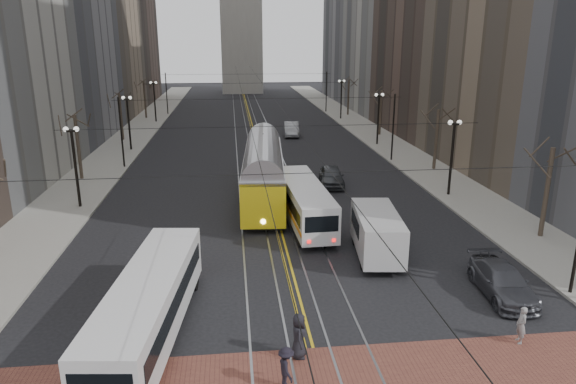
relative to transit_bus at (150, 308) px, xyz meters
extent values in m
plane|color=black|center=(6.21, -0.39, -1.36)|extent=(260.00, 260.00, 0.00)
cube|color=gray|center=(-8.79, 44.61, -1.28)|extent=(5.00, 140.00, 0.15)
cube|color=gray|center=(21.21, 44.61, -1.28)|extent=(5.00, 140.00, 0.15)
cube|color=gray|center=(6.21, 44.61, -1.35)|extent=(4.80, 130.00, 0.02)
cube|color=gold|center=(6.21, 44.61, -1.35)|extent=(0.42, 130.00, 0.01)
cylinder|color=black|center=(-7.49, 17.61, 1.44)|extent=(0.20, 0.20, 5.60)
cylinder|color=black|center=(-7.49, 37.61, 1.44)|extent=(0.20, 0.20, 5.60)
cylinder|color=black|center=(-7.49, 57.61, 1.44)|extent=(0.20, 0.20, 5.60)
cylinder|color=black|center=(19.91, 17.61, 1.44)|extent=(0.20, 0.20, 5.60)
cylinder|color=black|center=(19.91, 37.61, 1.44)|extent=(0.20, 0.20, 5.60)
cylinder|color=black|center=(19.91, 57.61, 1.44)|extent=(0.20, 0.20, 5.60)
cylinder|color=#382D23|center=(-9.49, 25.61, 1.44)|extent=(0.28, 0.28, 5.60)
cylinder|color=#382D23|center=(-9.49, 43.61, 1.44)|extent=(0.28, 0.28, 5.60)
cylinder|color=#382D23|center=(-9.49, 61.61, 1.44)|extent=(0.28, 0.28, 5.60)
cylinder|color=#382D23|center=(21.91, 8.61, 1.44)|extent=(0.28, 0.28, 5.60)
cylinder|color=#382D23|center=(21.91, 25.61, 1.44)|extent=(0.28, 0.28, 5.60)
cylinder|color=#382D23|center=(21.91, 43.61, 1.44)|extent=(0.28, 0.28, 5.60)
cylinder|color=#382D23|center=(21.91, 61.61, 1.44)|extent=(0.28, 0.28, 5.60)
cylinder|color=black|center=(4.71, 44.61, 4.64)|extent=(0.03, 120.00, 0.03)
cylinder|color=black|center=(7.71, 44.61, 4.64)|extent=(0.03, 120.00, 0.03)
cylinder|color=black|center=(-6.69, 29.61, 1.94)|extent=(0.16, 0.16, 6.60)
cylinder|color=black|center=(-6.69, 65.61, 1.94)|extent=(0.16, 0.16, 6.60)
cylinder|color=black|center=(19.11, 29.61, 1.94)|extent=(0.16, 0.16, 6.60)
cylinder|color=black|center=(19.11, 65.61, 1.94)|extent=(0.16, 0.16, 6.60)
cube|color=silver|center=(0.00, 0.00, 0.00)|extent=(3.44, 11.05, 2.72)
cube|color=yellow|center=(5.71, 18.45, 0.43)|extent=(3.84, 15.31, 3.57)
cube|color=silver|center=(8.01, 12.76, -0.02)|extent=(2.69, 10.31, 2.67)
cube|color=#BBBBBB|center=(11.19, 6.96, -0.09)|extent=(2.84, 5.96, 2.54)
imported|color=#383B3F|center=(11.51, 21.61, -0.57)|extent=(2.32, 4.80, 1.58)
imported|color=#929599|center=(10.88, 44.68, -0.53)|extent=(2.15, 5.17, 1.66)
imported|color=#3E4046|center=(15.85, 1.96, -0.65)|extent=(2.37, 5.02, 1.41)
imported|color=black|center=(5.72, -1.89, -0.45)|extent=(0.67, 0.94, 1.80)
imported|color=gray|center=(14.57, -1.89, -0.58)|extent=(0.44, 0.60, 1.53)
imported|color=black|center=(5.06, -3.59, -0.58)|extent=(0.77, 1.09, 1.53)
camera|label=1|loc=(3.46, -18.65, 10.22)|focal=32.00mm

